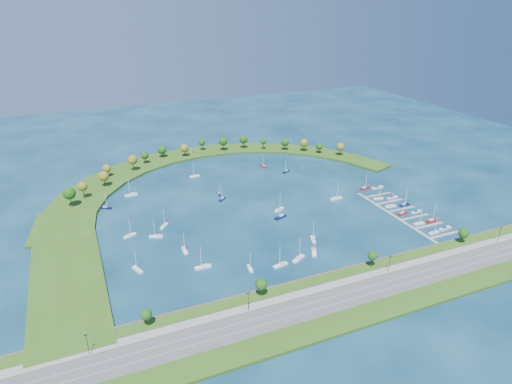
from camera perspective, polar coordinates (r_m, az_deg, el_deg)
name	(u,v)px	position (r m, az deg, el deg)	size (l,w,h in m)	color
ground	(252,201)	(320.92, -0.47, -1.12)	(700.00, 700.00, 0.00)	#07273D
south_shoreline	(349,295)	(227.44, 11.87, -12.91)	(420.00, 43.10, 11.60)	#315316
breakwater	(174,185)	(350.83, -10.57, 0.87)	(286.74, 247.64, 2.00)	#315316
breakwater_trees	(198,155)	(387.56, -7.42, 4.76)	(239.40, 91.37, 14.42)	#382314
harbor_tower	(191,151)	(419.42, -8.34, 5.29)	(2.60, 2.60, 4.06)	gray
dock_system	(403,214)	(316.48, 18.39, -2.73)	(24.28, 82.00, 1.60)	gray
moored_boat_0	(203,266)	(245.61, -6.84, -9.49)	(9.16, 2.79, 13.37)	white
moored_boat_1	(219,194)	(331.51, -4.75, -0.20)	(3.56, 7.36, 10.43)	#0A0F41
moored_boat_2	(184,250)	(261.84, -9.20, -7.37)	(2.64, 8.41, 12.24)	white
moored_boat_3	(263,166)	(385.61, 0.96, 3.38)	(3.50, 7.78, 11.06)	maroon
moored_boat_4	(156,236)	(279.53, -12.73, -5.55)	(8.54, 5.15, 12.15)	white
moored_boat_5	(279,209)	(306.52, 3.01, -2.22)	(8.40, 5.98, 12.18)	white
moored_boat_6	(130,235)	(284.43, -15.96, -5.37)	(8.46, 5.84, 12.21)	white
moored_boat_7	(336,198)	(328.12, 10.29, -0.77)	(9.40, 3.24, 13.58)	white
moored_boat_8	(138,269)	(250.06, -15.01, -9.58)	(5.01, 8.37, 11.89)	white
moored_boat_9	(131,195)	(341.39, -15.77, -0.32)	(9.31, 2.99, 13.53)	white
moored_boat_10	(222,199)	(322.81, -4.37, -0.87)	(6.96, 6.41, 10.89)	#0A0F41
moored_boat_11	(250,268)	(243.08, -0.78, -9.72)	(2.87, 7.22, 10.33)	white
moored_boat_12	(281,265)	(245.87, 3.20, -9.31)	(8.92, 3.92, 12.69)	white
moored_boat_13	(195,176)	(367.20, -7.91, 2.09)	(8.45, 2.71, 12.28)	white
moored_boat_14	(106,207)	(325.94, -18.75, -1.89)	(7.82, 5.79, 11.43)	#0A0F41
moored_boat_15	(281,217)	(296.28, 3.18, -3.18)	(9.75, 5.48, 13.82)	#0A0F41
moored_boat_16	(314,252)	(259.11, 7.49, -7.61)	(6.41, 9.03, 13.09)	white
moored_boat_17	(313,239)	(271.86, 7.36, -6.00)	(5.01, 8.57, 12.16)	white
moored_boat_18	(299,258)	(251.99, 5.50, -8.48)	(9.44, 6.86, 13.75)	white
moored_boat_19	(164,225)	(290.88, -11.76, -4.23)	(6.82, 7.78, 11.94)	white
moored_boat_20	(286,171)	(374.21, 3.89, 2.69)	(7.88, 5.60, 11.44)	#0A0F41
docked_boat_0	(434,232)	(298.48, 21.94, -4.82)	(7.72, 2.75, 11.13)	white
docked_boat_1	(445,228)	(306.47, 23.15, -4.31)	(9.19, 3.40, 1.83)	white
docked_boat_2	(419,223)	(306.64, 20.25, -3.77)	(7.80, 2.82, 11.24)	white
docked_boat_3	(432,220)	(313.21, 21.72, -3.40)	(9.08, 2.77, 13.25)	maroon
docked_boat_4	(403,213)	(316.87, 18.35, -2.58)	(8.43, 3.63, 11.99)	maroon
docked_boat_5	(416,212)	(322.62, 19.94, -2.39)	(8.09, 3.08, 1.61)	white
docked_boat_6	(391,206)	(325.22, 16.95, -1.70)	(8.21, 2.91, 11.84)	white
docked_boat_7	(404,204)	(330.37, 18.58, -1.51)	(8.27, 2.89, 11.94)	#0A0F41
docked_boat_8	(378,198)	(334.97, 15.46, -0.76)	(7.77, 3.18, 11.09)	white
docked_boat_9	(392,198)	(339.39, 17.13, -0.69)	(8.77, 2.95, 1.76)	white
docked_boat_10	(365,188)	(350.37, 13.83, 0.53)	(9.03, 3.11, 13.04)	maroon
docked_boat_11	(377,187)	(354.51, 15.35, 0.60)	(9.87, 3.59, 1.97)	white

